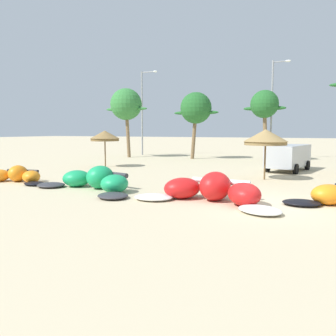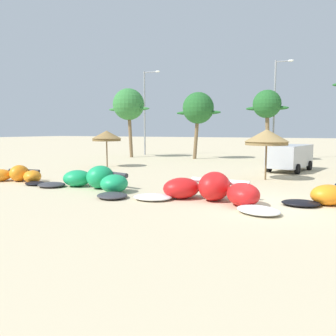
% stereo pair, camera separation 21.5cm
% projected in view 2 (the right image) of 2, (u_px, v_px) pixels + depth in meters
% --- Properties ---
extents(ground_plane, '(260.00, 260.00, 0.00)m').
position_uv_depth(ground_plane, '(264.00, 205.00, 13.04)').
color(ground_plane, beige).
extents(kite_far_left, '(4.78, 2.66, 0.92)m').
position_uv_depth(kite_far_left, '(16.00, 176.00, 18.89)').
color(kite_far_left, black).
rests_on(kite_far_left, ground).
extents(kite_left, '(6.16, 3.65, 1.14)m').
position_uv_depth(kite_left, '(95.00, 180.00, 16.47)').
color(kite_left, '#333338').
rests_on(kite_left, ground).
extents(kite_left_of_center, '(6.30, 3.26, 1.19)m').
position_uv_depth(kite_left_of_center, '(211.00, 191.00, 13.56)').
color(kite_left_of_center, white).
rests_on(kite_left_of_center, ground).
extents(beach_umbrella_near_van, '(2.32, 2.32, 2.86)m').
position_uv_depth(beach_umbrella_near_van, '(107.00, 136.00, 26.58)').
color(beach_umbrella_near_van, brown).
rests_on(beach_umbrella_near_van, ground).
extents(beach_umbrella_middle, '(2.54, 2.54, 2.94)m').
position_uv_depth(beach_umbrella_middle, '(267.00, 137.00, 19.47)').
color(beach_umbrella_middle, brown).
rests_on(beach_umbrella_middle, ground).
extents(parked_car_second, '(2.86, 4.98, 1.84)m').
position_uv_depth(parked_car_second, '(291.00, 156.00, 23.94)').
color(parked_car_second, '#B2B7BC').
rests_on(parked_car_second, ground).
extents(palm_leftmost, '(5.04, 3.36, 7.34)m').
position_uv_depth(palm_leftmost, '(129.00, 105.00, 36.10)').
color(palm_leftmost, brown).
rests_on(palm_leftmost, ground).
extents(palm_left, '(4.71, 3.14, 6.69)m').
position_uv_depth(palm_left, '(198.00, 109.00, 33.82)').
color(palm_left, brown).
rests_on(palm_left, ground).
extents(palm_left_of_gap, '(3.94, 2.63, 6.66)m').
position_uv_depth(palm_left_of_gap, '(267.00, 105.00, 31.63)').
color(palm_left_of_gap, brown).
rests_on(palm_left_of_gap, ground).
extents(lamppost_west, '(2.10, 0.24, 9.70)m').
position_uv_depth(lamppost_west, '(146.00, 109.00, 39.52)').
color(lamppost_west, gray).
rests_on(lamppost_west, ground).
extents(lamppost_west_center, '(1.75, 0.24, 9.62)m').
position_uv_depth(lamppost_west_center, '(276.00, 105.00, 33.03)').
color(lamppost_west_center, gray).
rests_on(lamppost_west_center, ground).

